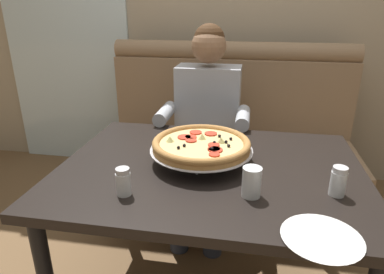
% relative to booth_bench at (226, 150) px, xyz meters
% --- Properties ---
extents(back_wall_with_window, '(6.00, 0.12, 2.80)m').
position_rel_booth_bench_xyz_m(back_wall_with_window, '(0.00, 0.57, 1.00)').
color(back_wall_with_window, tan).
rests_on(back_wall_with_window, ground_plane).
extents(window_panel, '(1.10, 0.02, 2.80)m').
position_rel_booth_bench_xyz_m(window_panel, '(-1.42, 0.50, 1.00)').
color(window_panel, white).
rests_on(window_panel, ground_plane).
extents(booth_bench, '(1.75, 0.78, 1.13)m').
position_rel_booth_bench_xyz_m(booth_bench, '(0.00, 0.00, 0.00)').
color(booth_bench, '#937556').
rests_on(booth_bench, ground_plane).
extents(dining_table, '(1.29, 0.96, 0.73)m').
position_rel_booth_bench_xyz_m(dining_table, '(0.00, -0.95, 0.25)').
color(dining_table, black).
rests_on(dining_table, ground_plane).
extents(diner_main, '(0.54, 0.64, 1.27)m').
position_rel_booth_bench_xyz_m(diner_main, '(-0.12, -0.27, 0.31)').
color(diner_main, '#2D3342').
rests_on(diner_main, ground_plane).
extents(pizza, '(0.45, 0.45, 0.11)m').
position_rel_booth_bench_xyz_m(pizza, '(-0.04, -0.92, 0.41)').
color(pizza, silver).
rests_on(pizza, dining_table).
extents(shaker_parmesan, '(0.06, 0.06, 0.11)m').
position_rel_booth_bench_xyz_m(shaker_parmesan, '(0.48, -1.11, 0.38)').
color(shaker_parmesan, white).
rests_on(shaker_parmesan, dining_table).
extents(shaker_pepper_flakes, '(0.05, 0.05, 0.11)m').
position_rel_booth_bench_xyz_m(shaker_pepper_flakes, '(-0.28, -1.24, 0.38)').
color(shaker_pepper_flakes, white).
rests_on(shaker_pepper_flakes, dining_table).
extents(plate_near_left, '(0.24, 0.24, 0.02)m').
position_rel_booth_bench_xyz_m(plate_near_left, '(0.39, -1.38, 0.34)').
color(plate_near_left, white).
rests_on(plate_near_left, dining_table).
extents(drinking_glass, '(0.07, 0.07, 0.11)m').
position_rel_booth_bench_xyz_m(drinking_glass, '(0.18, -1.17, 0.38)').
color(drinking_glass, silver).
rests_on(drinking_glass, dining_table).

